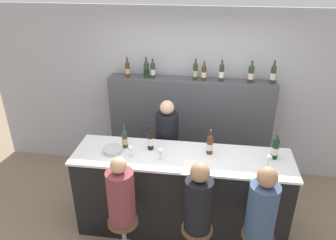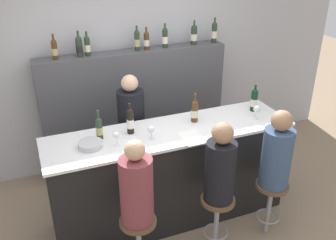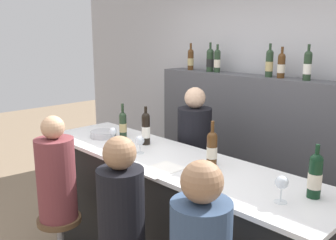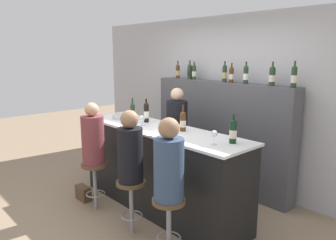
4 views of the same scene
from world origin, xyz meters
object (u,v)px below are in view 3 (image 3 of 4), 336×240
object	(u,v)px
wine_bottle_backbar_3	(269,63)
metal_bowl	(103,134)
wine_bottle_backbar_1	(210,60)
bar_stool_left	(60,234)
wine_bottle_backbar_4	(281,65)
wine_glass_1	(140,141)
guest_seated_left	(56,175)
wine_bottle_backbar_2	(217,61)
wine_bottle_backbar_5	(308,65)
wine_bottle_counter_2	(212,148)
wine_bottle_backbar_0	(191,59)
wine_glass_2	(282,183)
wine_bottle_counter_3	(315,175)
bartender	(194,177)
wine_bottle_counter_1	(146,128)
wine_glass_0	(113,132)
wine_bottle_counter_0	(123,124)
guest_seated_middle	(121,208)

from	to	relation	value
wine_bottle_backbar_3	metal_bowl	world-z (taller)	wine_bottle_backbar_3
wine_bottle_backbar_1	bar_stool_left	distance (m)	2.24
wine_bottle_backbar_4	wine_glass_1	world-z (taller)	wine_bottle_backbar_4
wine_bottle_backbar_4	guest_seated_left	bearing A→B (deg)	-111.96
wine_bottle_backbar_2	wine_bottle_backbar_5	distance (m)	0.98
wine_bottle_counter_2	guest_seated_left	xyz separation A→B (m)	(-0.89, -0.74, -0.25)
wine_bottle_backbar_0	wine_bottle_backbar_5	distance (m)	1.35
wine_bottle_backbar_2	wine_glass_2	bearing A→B (deg)	-40.81
wine_bottle_counter_3	wine_bottle_backbar_5	bearing A→B (deg)	119.63
wine_bottle_backbar_2	bartender	world-z (taller)	wine_bottle_backbar_2
wine_bottle_counter_1	wine_bottle_backbar_3	distance (m)	1.31
wine_bottle_backbar_3	metal_bowl	distance (m)	1.65
wine_bottle_backbar_0	metal_bowl	xyz separation A→B (m)	(0.10, -1.25, -0.61)
wine_bottle_counter_2	metal_bowl	bearing A→B (deg)	-173.50
wine_glass_0	wine_bottle_counter_3	bearing A→B (deg)	6.64
wine_bottle_backbar_1	wine_bottle_backbar_2	size ratio (longest dim) A/B	1.06
wine_bottle_backbar_2	wine_glass_1	world-z (taller)	wine_bottle_backbar_2
wine_bottle_backbar_0	wine_glass_2	bearing A→B (deg)	-34.72
wine_glass_0	wine_glass_2	distance (m)	1.56
wine_bottle_counter_2	wine_bottle_backbar_0	size ratio (longest dim) A/B	1.09
wine_bottle_backbar_0	wine_bottle_backbar_2	world-z (taller)	wine_bottle_backbar_0
wine_bottle_counter_0	wine_bottle_backbar_4	world-z (taller)	wine_bottle_backbar_4
wine_bottle_backbar_4	wine_glass_2	xyz separation A→B (m)	(0.79, -1.31, -0.52)
wine_bottle_backbar_4	guest_seated_middle	world-z (taller)	wine_bottle_backbar_4
wine_bottle_counter_0	wine_bottle_backbar_0	world-z (taller)	wine_bottle_backbar_0
wine_bottle_counter_0	wine_glass_1	size ratio (longest dim) A/B	2.19
wine_bottle_backbar_4	guest_seated_left	xyz separation A→B (m)	(-0.75, -1.86, -0.75)
wine_bottle_backbar_0	wine_bottle_backbar_3	world-z (taller)	wine_bottle_backbar_3
wine_bottle_backbar_0	wine_bottle_backbar_4	xyz separation A→B (m)	(1.11, 0.00, -0.00)
metal_bowl	wine_bottle_backbar_5	bearing A→B (deg)	45.03
wine_bottle_backbar_3	wine_bottle_counter_3	bearing A→B (deg)	-48.11
wine_bottle_counter_2	wine_bottle_backbar_1	world-z (taller)	wine_bottle_backbar_1
wine_bottle_backbar_0	bartender	xyz separation A→B (m)	(0.68, -0.67, -1.01)
wine_bottle_backbar_2	wine_bottle_backbar_4	world-z (taller)	wine_bottle_backbar_2
wine_bottle_backbar_0	guest_seated_left	size ratio (longest dim) A/B	0.37
wine_bottle_counter_1	bartender	size ratio (longest dim) A/B	0.21
wine_bottle_backbar_2	bar_stool_left	size ratio (longest dim) A/B	0.46
wine_bottle_counter_1	wine_bottle_counter_2	size ratio (longest dim) A/B	1.02
wine_bottle_backbar_3	wine_bottle_backbar_2	bearing A→B (deg)	180.00
wine_bottle_counter_0	bar_stool_left	size ratio (longest dim) A/B	0.49
wine_bottle_backbar_3	wine_glass_2	world-z (taller)	wine_bottle_backbar_3
wine_glass_1	guest_seated_left	distance (m)	0.67
wine_bottle_counter_3	wine_glass_0	size ratio (longest dim) A/B	2.21
wine_bottle_backbar_2	guest_seated_middle	xyz separation A→B (m)	(0.79, -1.86, -0.75)
wine_glass_2	bar_stool_left	size ratio (longest dim) A/B	0.24
wine_bottle_backbar_0	metal_bowl	world-z (taller)	wine_bottle_backbar_0
wine_glass_0	metal_bowl	size ratio (longest dim) A/B	0.61
wine_bottle_backbar_3	wine_bottle_backbar_1	bearing A→B (deg)	180.00
bartender	wine_bottle_counter_1	bearing A→B (deg)	-107.03
wine_bottle_backbar_1	wine_bottle_backbar_3	size ratio (longest dim) A/B	0.99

